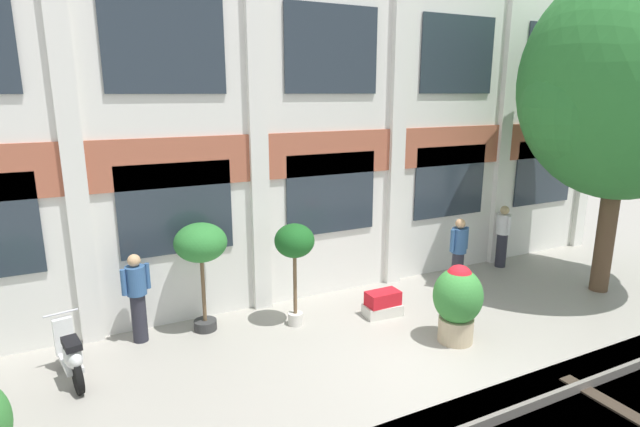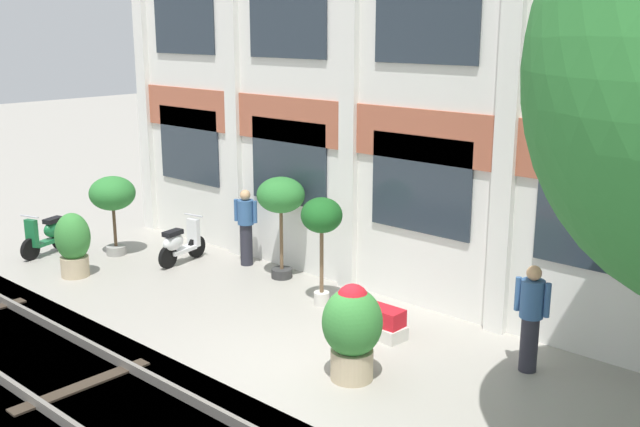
# 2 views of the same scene
# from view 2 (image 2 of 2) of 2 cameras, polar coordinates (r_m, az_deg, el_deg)

# --- Properties ---
(ground_plane) EXTENTS (80.00, 80.00, 0.00)m
(ground_plane) POSITION_cam_2_polar(r_m,az_deg,el_deg) (11.48, -1.88, -11.28)
(ground_plane) COLOR #9E998E
(apartment_facade) EXTENTS (16.43, 0.64, 8.16)m
(apartment_facade) POSITION_cam_2_polar(r_m,az_deg,el_deg) (13.02, 8.57, 10.18)
(apartment_facade) COLOR silver
(apartment_facade) RESTS_ON ground
(potted_plant_square_trough) EXTENTS (0.78, 0.47, 0.50)m
(potted_plant_square_trough) POSITION_cam_2_polar(r_m,az_deg,el_deg) (12.29, 4.85, -8.33)
(potted_plant_square_trough) COLOR beige
(potted_plant_square_trough) RESTS_ON ground
(potted_plant_tall_urn) EXTENTS (0.95, 0.95, 2.06)m
(potted_plant_tall_urn) POSITION_cam_2_polar(r_m,az_deg,el_deg) (14.66, -3.00, 1.10)
(potted_plant_tall_urn) COLOR #333333
(potted_plant_tall_urn) RESTS_ON ground
(potted_plant_terracotta_small) EXTENTS (0.74, 0.74, 1.99)m
(potted_plant_terracotta_small) POSITION_cam_2_polar(r_m,az_deg,el_deg) (13.20, 0.12, -0.52)
(potted_plant_terracotta_small) COLOR beige
(potted_plant_terracotta_small) RESTS_ON ground
(potted_plant_stone_basin) EXTENTS (0.86, 0.86, 1.43)m
(potted_plant_stone_basin) POSITION_cam_2_polar(r_m,az_deg,el_deg) (10.69, 2.47, -8.62)
(potted_plant_stone_basin) COLOR tan
(potted_plant_stone_basin) RESTS_ON ground
(potted_plant_fluted_column) EXTENTS (0.70, 0.70, 1.31)m
(potted_plant_fluted_column) POSITION_cam_2_polar(r_m,az_deg,el_deg) (15.76, -18.30, -2.15)
(potted_plant_fluted_column) COLOR tan
(potted_plant_fluted_column) RESTS_ON ground
(potted_plant_low_pan) EXTENTS (0.99, 0.99, 1.76)m
(potted_plant_low_pan) POSITION_cam_2_polar(r_m,az_deg,el_deg) (16.82, -15.53, 1.28)
(potted_plant_low_pan) COLOR gray
(potted_plant_low_pan) RESTS_ON ground
(scooter_near_curb) EXTENTS (0.55, 1.37, 0.98)m
(scooter_near_curb) POSITION_cam_2_polar(r_m,az_deg,el_deg) (16.10, -10.62, -2.27)
(scooter_near_curb) COLOR black
(scooter_near_curb) RESTS_ON ground
(scooter_second_parked) EXTENTS (0.64, 1.35, 0.98)m
(scooter_second_parked) POSITION_cam_2_polar(r_m,az_deg,el_deg) (17.56, -20.05, -1.52)
(scooter_second_parked) COLOR black
(scooter_second_parked) RESTS_ON ground
(resident_watching_tracks) EXTENTS (0.53, 0.34, 1.62)m
(resident_watching_tracks) POSITION_cam_2_polar(r_m,az_deg,el_deg) (11.31, 15.78, -7.47)
(resident_watching_tracks) COLOR #282833
(resident_watching_tracks) RESTS_ON ground
(resident_near_plants) EXTENTS (0.50, 0.34, 1.62)m
(resident_near_plants) POSITION_cam_2_polar(r_m,az_deg,el_deg) (15.70, -5.67, -0.87)
(resident_near_plants) COLOR #282833
(resident_near_plants) RESTS_ON ground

